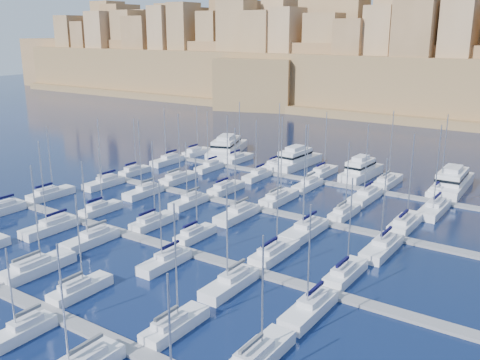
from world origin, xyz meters
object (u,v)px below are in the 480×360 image
Objects in this scene: sailboat_4 at (175,325)px; motor_yacht_d at (452,182)px; motor_yacht_a at (227,147)px; sailboat_2 at (37,267)px; motor_yacht_b at (296,159)px; motor_yacht_c at (361,170)px.

motor_yacht_d is (11.41, 70.74, 0.98)m from sailboat_4.
sailboat_4 is 71.66m from motor_yacht_d.
sailboat_4 is at bearing -58.11° from motor_yacht_a.
motor_yacht_d is (56.03, -0.99, -0.00)m from motor_yacht_a.
sailboat_2 is 0.72× the size of motor_yacht_a.
sailboat_4 is (24.54, -0.73, -0.01)m from sailboat_2.
motor_yacht_a is 21.23m from motor_yacht_b.
motor_yacht_b is 1.14× the size of motor_yacht_c.
motor_yacht_c is (16.38, -0.93, -0.00)m from motor_yacht_b.
sailboat_2 reaches higher than sailboat_4.
motor_yacht_c is (17.46, 68.31, 0.97)m from sailboat_2.
motor_yacht_d is at bearing 62.82° from sailboat_2.
motor_yacht_a and motor_yacht_d have the same top height.
motor_yacht_a is (-44.62, 71.73, 0.98)m from sailboat_4.
sailboat_4 is 0.71× the size of motor_yacht_a.
motor_yacht_c is at bearing -4.10° from motor_yacht_a.
motor_yacht_a and motor_yacht_b have the same top height.
motor_yacht_c is (-7.09, 69.04, 0.98)m from sailboat_4.
sailboat_2 is 70.51m from motor_yacht_c.
motor_yacht_c is (37.54, -2.69, -0.00)m from motor_yacht_a.
motor_yacht_a is at bearing 175.90° from motor_yacht_c.
motor_yacht_a is 1.15× the size of motor_yacht_d.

